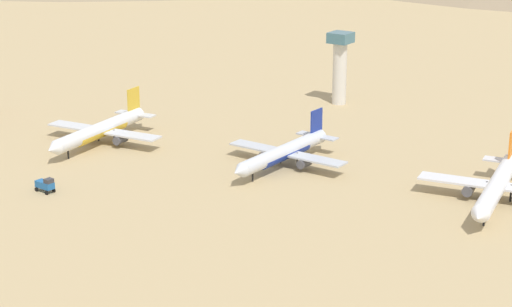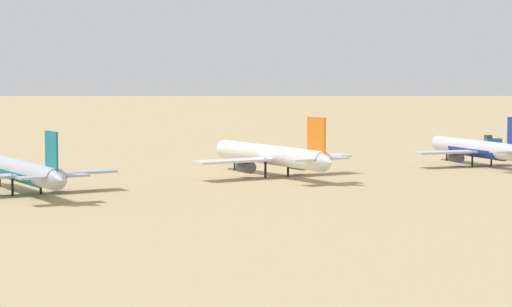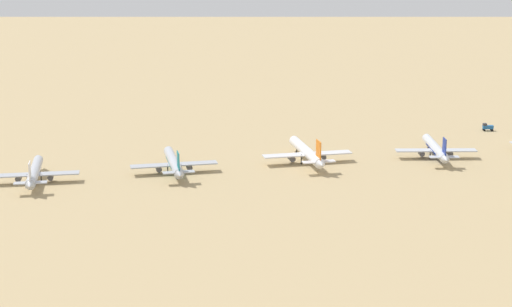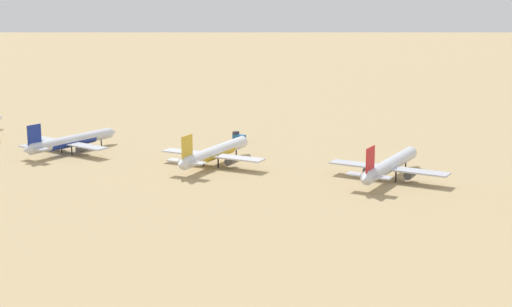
# 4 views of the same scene
# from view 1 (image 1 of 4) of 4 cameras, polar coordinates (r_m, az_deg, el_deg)

# --- Properties ---
(ground_plane) EXTENTS (2100.24, 2100.24, 0.00)m
(ground_plane) POSITION_cam_1_polar(r_m,az_deg,el_deg) (250.61, 1.18, -0.99)
(ground_plane) COLOR tan
(parked_jet_2) EXTENTS (46.80, 38.18, 13.50)m
(parked_jet_2) POSITION_cam_1_polar(r_m,az_deg,el_deg) (275.13, -9.61, 1.46)
(parked_jet_2) COLOR silver
(parked_jet_2) RESTS_ON ground
(parked_jet_3) EXTENTS (44.39, 35.98, 12.82)m
(parked_jet_3) POSITION_cam_1_polar(r_m,az_deg,el_deg) (251.23, 1.77, 0.08)
(parked_jet_3) COLOR silver
(parked_jet_3) RESTS_ON ground
(parked_jet_4) EXTENTS (48.46, 39.68, 14.04)m
(parked_jet_4) POSITION_cam_1_polar(r_m,az_deg,el_deg) (232.15, 14.77, -1.90)
(parked_jet_4) COLOR white
(parked_jet_4) RESTS_ON ground
(service_truck) EXTENTS (2.98, 5.34, 3.90)m
(service_truck) POSITION_cam_1_polar(r_m,az_deg,el_deg) (238.83, -12.94, -1.88)
(service_truck) COLOR #1E5999
(service_truck) RESTS_ON ground
(control_tower) EXTENTS (7.20, 7.20, 24.96)m
(control_tower) POSITION_cam_1_polar(r_m,az_deg,el_deg) (316.90, 5.23, 5.57)
(control_tower) COLOR beige
(control_tower) RESTS_ON ground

